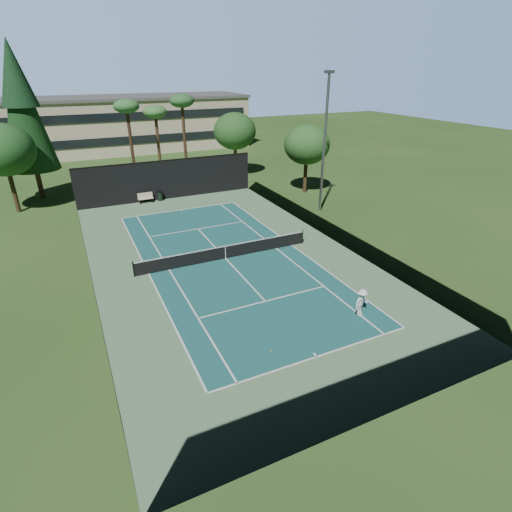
{
  "coord_description": "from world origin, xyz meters",
  "views": [
    {
      "loc": [
        -9.06,
        -24.25,
        12.48
      ],
      "look_at": [
        1.0,
        -3.0,
        1.3
      ],
      "focal_mm": 28.0,
      "sensor_mm": 36.0,
      "label": 1
    }
  ],
  "objects_px": {
    "tennis_ball_c": "(250,238)",
    "trash_bin": "(160,196)",
    "tennis_ball_b": "(183,254)",
    "tennis_net": "(225,252)",
    "player": "(362,302)",
    "tennis_ball_a": "(271,351)",
    "park_bench": "(145,197)",
    "tennis_ball_d": "(162,248)"
  },
  "relations": [
    {
      "from": "tennis_ball_c",
      "to": "trash_bin",
      "type": "bearing_deg",
      "value": 107.66
    },
    {
      "from": "tennis_net",
      "to": "tennis_ball_b",
      "type": "xyz_separation_m",
      "value": [
        -2.6,
        2.01,
        -0.52
      ]
    },
    {
      "from": "player",
      "to": "tennis_ball_a",
      "type": "relative_size",
      "value": 20.99
    },
    {
      "from": "tennis_ball_c",
      "to": "trash_bin",
      "type": "relative_size",
      "value": 0.06
    },
    {
      "from": "tennis_ball_a",
      "to": "tennis_ball_c",
      "type": "bearing_deg",
      "value": 69.81
    },
    {
      "from": "tennis_net",
      "to": "trash_bin",
      "type": "bearing_deg",
      "value": 93.74
    },
    {
      "from": "tennis_ball_b",
      "to": "trash_bin",
      "type": "distance_m",
      "value": 13.79
    },
    {
      "from": "tennis_net",
      "to": "player",
      "type": "bearing_deg",
      "value": -67.16
    },
    {
      "from": "tennis_net",
      "to": "player",
      "type": "relative_size",
      "value": 8.04
    },
    {
      "from": "park_bench",
      "to": "trash_bin",
      "type": "distance_m",
      "value": 1.5
    },
    {
      "from": "tennis_ball_d",
      "to": "player",
      "type": "bearing_deg",
      "value": -59.82
    },
    {
      "from": "tennis_ball_a",
      "to": "tennis_ball_b",
      "type": "height_order",
      "value": "tennis_ball_a"
    },
    {
      "from": "tennis_net",
      "to": "tennis_ball_a",
      "type": "bearing_deg",
      "value": -99.46
    },
    {
      "from": "tennis_ball_b",
      "to": "tennis_ball_d",
      "type": "distance_m",
      "value": 2.07
    },
    {
      "from": "park_bench",
      "to": "tennis_ball_b",
      "type": "bearing_deg",
      "value": -90.3
    },
    {
      "from": "park_bench",
      "to": "tennis_ball_a",
      "type": "bearing_deg",
      "value": -88.34
    },
    {
      "from": "tennis_net",
      "to": "tennis_ball_a",
      "type": "xyz_separation_m",
      "value": [
        -1.76,
        -10.58,
        -0.52
      ]
    },
    {
      "from": "tennis_ball_b",
      "to": "tennis_ball_d",
      "type": "bearing_deg",
      "value": 124.01
    },
    {
      "from": "tennis_net",
      "to": "trash_bin",
      "type": "xyz_separation_m",
      "value": [
        -1.03,
        15.7,
        -0.08
      ]
    },
    {
      "from": "trash_bin",
      "to": "tennis_ball_c",
      "type": "bearing_deg",
      "value": -72.34
    },
    {
      "from": "tennis_net",
      "to": "trash_bin",
      "type": "distance_m",
      "value": 15.74
    },
    {
      "from": "tennis_ball_a",
      "to": "tennis_ball_d",
      "type": "xyz_separation_m",
      "value": [
        -1.99,
        14.31,
        -0.01
      ]
    },
    {
      "from": "tennis_ball_b",
      "to": "tennis_net",
      "type": "bearing_deg",
      "value": -37.8
    },
    {
      "from": "tennis_net",
      "to": "park_bench",
      "type": "height_order",
      "value": "tennis_net"
    },
    {
      "from": "tennis_ball_c",
      "to": "trash_bin",
      "type": "distance_m",
      "value": 13.66
    },
    {
      "from": "park_bench",
      "to": "trash_bin",
      "type": "relative_size",
      "value": 1.59
    },
    {
      "from": "tennis_ball_c",
      "to": "park_bench",
      "type": "relative_size",
      "value": 0.04
    },
    {
      "from": "tennis_net",
      "to": "tennis_ball_b",
      "type": "relative_size",
      "value": 186.83
    },
    {
      "from": "tennis_ball_a",
      "to": "tennis_ball_b",
      "type": "xyz_separation_m",
      "value": [
        -0.83,
        12.6,
        -0.0
      ]
    },
    {
      "from": "tennis_ball_b",
      "to": "tennis_ball_d",
      "type": "xyz_separation_m",
      "value": [
        -1.16,
        1.71,
        -0.0
      ]
    },
    {
      "from": "tennis_ball_c",
      "to": "park_bench",
      "type": "height_order",
      "value": "park_bench"
    },
    {
      "from": "park_bench",
      "to": "tennis_ball_d",
      "type": "bearing_deg",
      "value": -95.88
    },
    {
      "from": "tennis_ball_a",
      "to": "trash_bin",
      "type": "relative_size",
      "value": 0.08
    },
    {
      "from": "tennis_net",
      "to": "tennis_ball_a",
      "type": "height_order",
      "value": "tennis_net"
    },
    {
      "from": "tennis_ball_d",
      "to": "park_bench",
      "type": "bearing_deg",
      "value": 84.12
    },
    {
      "from": "tennis_net",
      "to": "tennis_ball_d",
      "type": "height_order",
      "value": "tennis_net"
    },
    {
      "from": "tennis_ball_a",
      "to": "park_bench",
      "type": "xyz_separation_m",
      "value": [
        -0.76,
        26.23,
        0.51
      ]
    },
    {
      "from": "tennis_ball_b",
      "to": "tennis_ball_c",
      "type": "xyz_separation_m",
      "value": [
        5.71,
        0.68,
        -0.01
      ]
    },
    {
      "from": "tennis_ball_b",
      "to": "tennis_ball_c",
      "type": "distance_m",
      "value": 5.75
    },
    {
      "from": "tennis_ball_d",
      "to": "tennis_ball_c",
      "type": "bearing_deg",
      "value": -8.58
    },
    {
      "from": "player",
      "to": "tennis_ball_c",
      "type": "bearing_deg",
      "value": 78.33
    },
    {
      "from": "park_bench",
      "to": "trash_bin",
      "type": "height_order",
      "value": "park_bench"
    }
  ]
}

